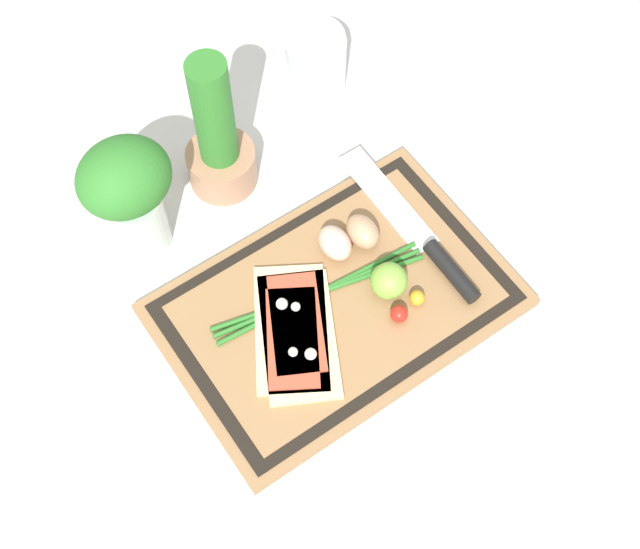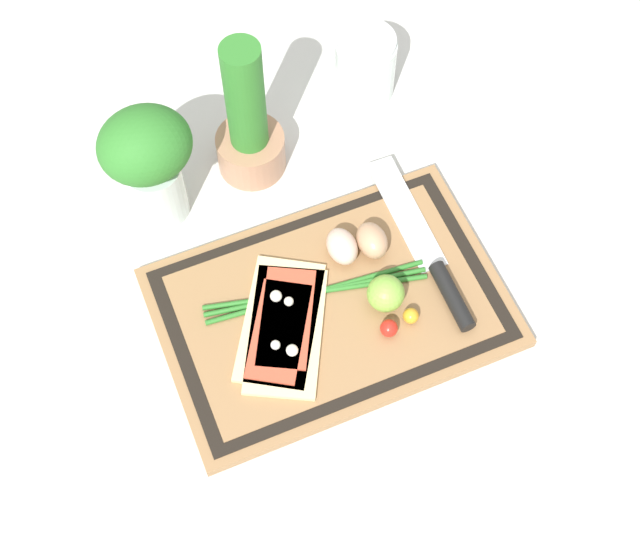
# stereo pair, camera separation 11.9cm
# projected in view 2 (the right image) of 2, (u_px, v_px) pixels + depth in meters

# --- Properties ---
(ground_plane) EXTENTS (6.00, 6.00, 0.00)m
(ground_plane) POSITION_uv_depth(u_px,v_px,m) (331.00, 310.00, 1.20)
(ground_plane) COLOR silver
(cutting_board) EXTENTS (0.46, 0.31, 0.02)m
(cutting_board) POSITION_uv_depth(u_px,v_px,m) (331.00, 307.00, 1.19)
(cutting_board) COLOR #997047
(cutting_board) RESTS_ON ground_plane
(pizza_slice_near) EXTENTS (0.17, 0.21, 0.02)m
(pizza_slice_near) POSITION_uv_depth(u_px,v_px,m) (286.00, 328.00, 1.16)
(pizza_slice_near) COLOR beige
(pizza_slice_near) RESTS_ON cutting_board
(pizza_slice_far) EXTENTS (0.18, 0.21, 0.02)m
(pizza_slice_far) POSITION_uv_depth(u_px,v_px,m) (280.00, 324.00, 1.17)
(pizza_slice_far) COLOR beige
(pizza_slice_far) RESTS_ON cutting_board
(knife) EXTENTS (0.04, 0.29, 0.02)m
(knife) POSITION_uv_depth(u_px,v_px,m) (436.00, 268.00, 1.20)
(knife) COLOR silver
(knife) RESTS_ON cutting_board
(egg_brown) EXTENTS (0.04, 0.06, 0.04)m
(egg_brown) POSITION_uv_depth(u_px,v_px,m) (372.00, 240.00, 1.21)
(egg_brown) COLOR tan
(egg_brown) RESTS_ON cutting_board
(egg_pink) EXTENTS (0.04, 0.06, 0.04)m
(egg_pink) POSITION_uv_depth(u_px,v_px,m) (342.00, 246.00, 1.20)
(egg_pink) COLOR beige
(egg_pink) RESTS_ON cutting_board
(lime) EXTENTS (0.05, 0.05, 0.05)m
(lime) POSITION_uv_depth(u_px,v_px,m) (386.00, 293.00, 1.16)
(lime) COLOR #7FB742
(lime) RESTS_ON cutting_board
(cherry_tomato_red) EXTENTS (0.02, 0.02, 0.02)m
(cherry_tomato_red) POSITION_uv_depth(u_px,v_px,m) (389.00, 328.00, 1.16)
(cherry_tomato_red) COLOR red
(cherry_tomato_red) RESTS_ON cutting_board
(cherry_tomato_yellow) EXTENTS (0.02, 0.02, 0.02)m
(cherry_tomato_yellow) POSITION_uv_depth(u_px,v_px,m) (411.00, 316.00, 1.17)
(cherry_tomato_yellow) COLOR gold
(cherry_tomato_yellow) RESTS_ON cutting_board
(scallion_bunch) EXTENTS (0.30, 0.08, 0.01)m
(scallion_bunch) POSITION_uv_depth(u_px,v_px,m) (316.00, 292.00, 1.19)
(scallion_bunch) COLOR #2D7528
(scallion_bunch) RESTS_ON cutting_board
(herb_pot) EXTENTS (0.10, 0.10, 0.24)m
(herb_pot) POSITION_uv_depth(u_px,v_px,m) (249.00, 128.00, 1.24)
(herb_pot) COLOR #AD7A5B
(herb_pot) RESTS_ON ground_plane
(sauce_jar) EXTENTS (0.09, 0.09, 0.11)m
(sauce_jar) POSITION_uv_depth(u_px,v_px,m) (365.00, 68.00, 1.34)
(sauce_jar) COLOR silver
(sauce_jar) RESTS_ON ground_plane
(herb_glass) EXTENTS (0.13, 0.11, 0.20)m
(herb_glass) POSITION_uv_depth(u_px,v_px,m) (149.00, 159.00, 1.17)
(herb_glass) COLOR silver
(herb_glass) RESTS_ON ground_plane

